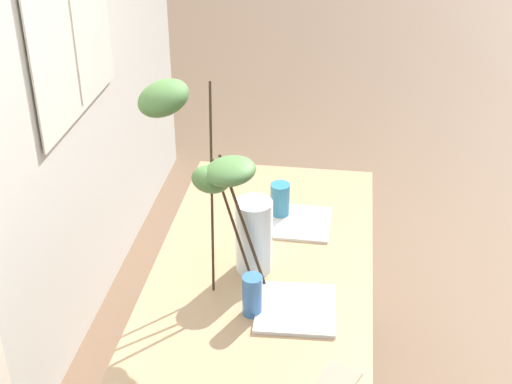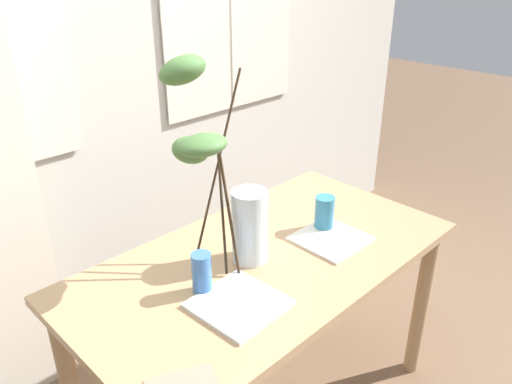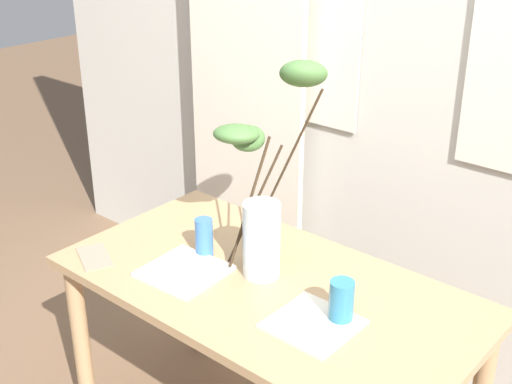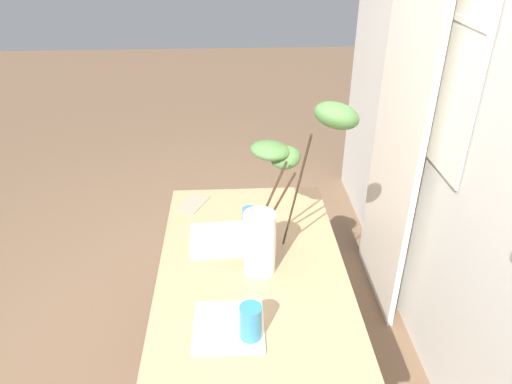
{
  "view_description": "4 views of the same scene",
  "coord_description": "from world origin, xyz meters",
  "px_view_note": "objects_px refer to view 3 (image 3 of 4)",
  "views": [
    {
      "loc": [
        -2.04,
        -0.26,
        2.22
      ],
      "look_at": [
        -0.09,
        0.02,
        1.09
      ],
      "focal_mm": 50.49,
      "sensor_mm": 36.0,
      "label": 1
    },
    {
      "loc": [
        -1.09,
        -1.05,
        1.75
      ],
      "look_at": [
        -0.04,
        0.01,
        1.03
      ],
      "focal_mm": 35.38,
      "sensor_mm": 36.0,
      "label": 2
    },
    {
      "loc": [
        1.22,
        -1.49,
        1.97
      ],
      "look_at": [
        -0.06,
        0.01,
        1.07
      ],
      "focal_mm": 47.89,
      "sensor_mm": 36.0,
      "label": 3
    },
    {
      "loc": [
        1.44,
        -0.07,
        1.99
      ],
      "look_at": [
        -0.04,
        0.01,
        1.13
      ],
      "focal_mm": 33.51,
      "sensor_mm": 36.0,
      "label": 4
    }
  ],
  "objects_px": {
    "vase_with_branches": "(266,177)",
    "drinking_glass_blue_left": "(205,237)",
    "drinking_glass_blue_right": "(341,301)",
    "plate_square_right": "(313,324)",
    "dining_table": "(267,311)",
    "plate_square_left": "(184,271)"
  },
  "relations": [
    {
      "from": "vase_with_branches",
      "to": "plate_square_right",
      "type": "xyz_separation_m",
      "value": [
        0.35,
        -0.21,
        -0.31
      ]
    },
    {
      "from": "drinking_glass_blue_left",
      "to": "plate_square_right",
      "type": "height_order",
      "value": "drinking_glass_blue_left"
    },
    {
      "from": "plate_square_left",
      "to": "dining_table",
      "type": "bearing_deg",
      "value": 27.59
    },
    {
      "from": "drinking_glass_blue_right",
      "to": "plate_square_right",
      "type": "xyz_separation_m",
      "value": [
        -0.05,
        -0.07,
        -0.06
      ]
    },
    {
      "from": "dining_table",
      "to": "vase_with_branches",
      "type": "xyz_separation_m",
      "value": [
        -0.1,
        0.11,
        0.43
      ]
    },
    {
      "from": "vase_with_branches",
      "to": "drinking_glass_blue_left",
      "type": "relative_size",
      "value": 5.08
    },
    {
      "from": "vase_with_branches",
      "to": "plate_square_left",
      "type": "relative_size",
      "value": 2.82
    },
    {
      "from": "dining_table",
      "to": "vase_with_branches",
      "type": "distance_m",
      "value": 0.45
    },
    {
      "from": "vase_with_branches",
      "to": "drinking_glass_blue_left",
      "type": "distance_m",
      "value": 0.33
    },
    {
      "from": "drinking_glass_blue_right",
      "to": "plate_square_left",
      "type": "distance_m",
      "value": 0.57
    },
    {
      "from": "plate_square_left",
      "to": "plate_square_right",
      "type": "bearing_deg",
      "value": 4.26
    },
    {
      "from": "plate_square_right",
      "to": "vase_with_branches",
      "type": "bearing_deg",
      "value": 149.86
    },
    {
      "from": "dining_table",
      "to": "drinking_glass_blue_right",
      "type": "xyz_separation_m",
      "value": [
        0.3,
        -0.02,
        0.18
      ]
    },
    {
      "from": "drinking_glass_blue_left",
      "to": "plate_square_right",
      "type": "relative_size",
      "value": 0.57
    },
    {
      "from": "drinking_glass_blue_right",
      "to": "plate_square_right",
      "type": "distance_m",
      "value": 0.11
    },
    {
      "from": "dining_table",
      "to": "plate_square_left",
      "type": "bearing_deg",
      "value": -152.41
    },
    {
      "from": "vase_with_branches",
      "to": "plate_square_left",
      "type": "xyz_separation_m",
      "value": [
        -0.16,
        -0.24,
        -0.31
      ]
    },
    {
      "from": "vase_with_branches",
      "to": "drinking_glass_blue_left",
      "type": "bearing_deg",
      "value": -150.49
    },
    {
      "from": "drinking_glass_blue_left",
      "to": "dining_table",
      "type": "bearing_deg",
      "value": -0.43
    },
    {
      "from": "dining_table",
      "to": "plate_square_right",
      "type": "height_order",
      "value": "plate_square_right"
    },
    {
      "from": "drinking_glass_blue_left",
      "to": "plate_square_right",
      "type": "xyz_separation_m",
      "value": [
        0.54,
        -0.1,
        -0.06
      ]
    },
    {
      "from": "plate_square_left",
      "to": "plate_square_right",
      "type": "height_order",
      "value": "plate_square_left"
    }
  ]
}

